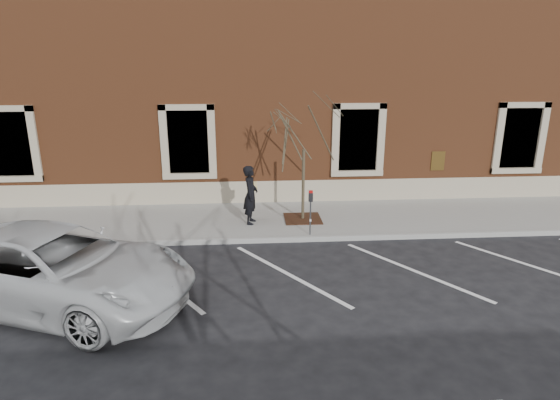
{
  "coord_description": "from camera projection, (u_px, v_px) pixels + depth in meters",
  "views": [
    {
      "loc": [
        -0.95,
        -12.84,
        5.17
      ],
      "look_at": [
        0.0,
        0.6,
        1.1
      ],
      "focal_mm": 30.0,
      "sensor_mm": 36.0,
      "label": 1
    }
  ],
  "objects": [
    {
      "name": "tree_grate",
      "position": [
        303.0,
        219.0,
        15.3
      ],
      "size": [
        1.18,
        1.18,
        0.03
      ],
      "primitive_type": "cube",
      "color": "#361711",
      "rests_on": "sidewalk_near"
    },
    {
      "name": "parking_stripes",
      "position": [
        288.0,
        274.0,
        11.72
      ],
      "size": [
        28.0,
        4.4,
        0.01
      ],
      "primitive_type": null,
      "color": "silver",
      "rests_on": "ground"
    },
    {
      "name": "white_truck",
      "position": [
        55.0,
        268.0,
        10.08
      ],
      "size": [
        6.7,
        4.73,
        1.7
      ],
      "primitive_type": "imported",
      "rotation": [
        0.0,
        0.0,
        1.22
      ],
      "color": "silver",
      "rests_on": "ground"
    },
    {
      "name": "sapling",
      "position": [
        304.0,
        130.0,
        14.46
      ],
      "size": [
        2.51,
        2.51,
        4.19
      ],
      "color": "#483E2B",
      "rests_on": "sidewalk_near"
    },
    {
      "name": "building_civic",
      "position": [
        268.0,
        88.0,
        20.06
      ],
      "size": [
        40.0,
        8.62,
        8.0
      ],
      "color": "brown",
      "rests_on": "ground"
    },
    {
      "name": "sidewalk_near",
      "position": [
        278.0,
        220.0,
        15.47
      ],
      "size": [
        40.0,
        3.5,
        0.15
      ],
      "primitive_type": "cube",
      "color": "gray",
      "rests_on": "ground"
    },
    {
      "name": "parking_meter",
      "position": [
        311.0,
        204.0,
        13.68
      ],
      "size": [
        0.12,
        0.09,
        1.36
      ],
      "rotation": [
        0.0,
        0.0,
        -0.4
      ],
      "color": "#595B60",
      "rests_on": "sidewalk_near"
    },
    {
      "name": "ground",
      "position": [
        281.0,
        241.0,
        13.82
      ],
      "size": [
        120.0,
        120.0,
        0.0
      ],
      "primitive_type": "plane",
      "color": "#28282B",
      "rests_on": "ground"
    },
    {
      "name": "man",
      "position": [
        251.0,
        195.0,
        14.68
      ],
      "size": [
        0.56,
        0.75,
        1.86
      ],
      "primitive_type": "imported",
      "rotation": [
        0.0,
        0.0,
        1.39
      ],
      "color": "black",
      "rests_on": "sidewalk_near"
    },
    {
      "name": "curb_near",
      "position": [
        282.0,
        240.0,
        13.76
      ],
      "size": [
        40.0,
        0.12,
        0.15
      ],
      "primitive_type": "cube",
      "color": "#9E9E99",
      "rests_on": "ground"
    }
  ]
}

